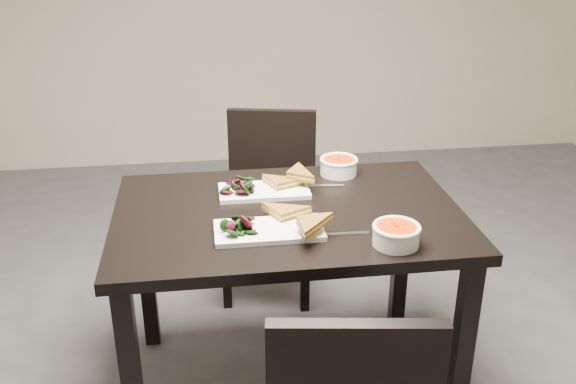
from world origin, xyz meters
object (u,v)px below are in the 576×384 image
Objects in this scene: soup_bowl_near at (396,234)px; soup_bowl_far at (339,165)px; chair_far at (270,191)px; plate_near at (269,230)px; plate_far at (264,191)px; table at (288,236)px.

soup_bowl_far is at bearing 95.22° from soup_bowl_near.
soup_bowl_far is (0.22, -0.47, 0.30)m from chair_far.
plate_near is at bearing -84.52° from chair_far.
plate_far is (-0.36, 0.45, -0.03)m from soup_bowl_near.
soup_bowl_far is at bearing 54.54° from plate_near.
plate_near is at bearing 160.97° from soup_bowl_near.
chair_far reaches higher than plate_far.
table is 3.44× the size of plate_near.
plate_far is 2.19× the size of soup_bowl_far.
soup_bowl_far is (0.31, 0.14, 0.03)m from plate_far.
table is at bearing 135.87° from soup_bowl_near.
plate_far is (-0.07, 0.16, 0.11)m from table.
table is 0.20m from plate_far.
soup_bowl_near and soup_bowl_far have the same top height.
chair_far is (0.02, 0.77, -0.17)m from table.
soup_bowl_near is (0.28, -1.06, 0.30)m from chair_far.
table is at bearing -67.23° from plate_far.
chair_far is at bearing 83.49° from plate_near.
soup_bowl_near is (0.30, -0.29, 0.14)m from table.
table is 1.41× the size of chair_far.
chair_far is at bearing 104.54° from soup_bowl_near.
soup_bowl_near reaches higher than plate_far.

